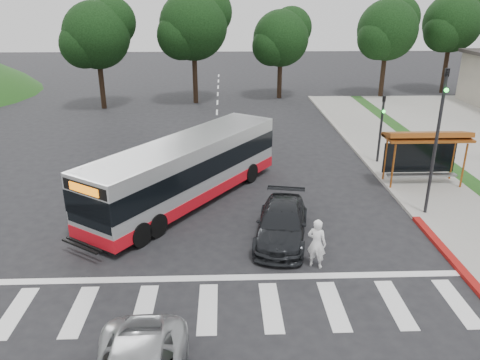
{
  "coord_description": "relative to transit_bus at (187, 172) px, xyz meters",
  "views": [
    {
      "loc": [
        0.59,
        -17.28,
        9.15
      ],
      "look_at": [
        1.27,
        1.99,
        1.6
      ],
      "focal_mm": 35.0,
      "sensor_mm": 36.0,
      "label": 1
    }
  ],
  "objects": [
    {
      "name": "bus_shelter",
      "position": [
        11.97,
        1.71,
        0.84
      ],
      "size": [
        4.2,
        1.6,
        2.86
      ],
      "color": "#984C19",
      "rests_on": "sidewalk_east"
    },
    {
      "name": "traffic_signal_ne_tall",
      "position": [
        10.77,
        -1.9,
        2.37
      ],
      "size": [
        0.18,
        0.37,
        6.5
      ],
      "color": "black",
      "rests_on": "ground"
    },
    {
      "name": "tree_north_b",
      "position": [
        7.24,
        24.67,
        4.15
      ],
      "size": [
        5.72,
        5.33,
        8.43
      ],
      "color": "black",
      "rests_on": "ground"
    },
    {
      "name": "sidewalk_east",
      "position": [
        12.17,
        4.61,
        -1.45
      ],
      "size": [
        4.0,
        40.0,
        0.12
      ],
      "primitive_type": "cube",
      "color": "gray",
      "rests_on": "ground"
    },
    {
      "name": "curb_east_red",
      "position": [
        10.17,
        -5.39,
        -1.43
      ],
      "size": [
        0.32,
        6.0,
        0.15
      ],
      "primitive_type": "cube",
      "color": "maroon",
      "rests_on": "ground"
    },
    {
      "name": "transit_bus",
      "position": [
        0.0,
        0.0,
        0.0
      ],
      "size": [
        8.78,
        11.03,
        3.02
      ],
      "primitive_type": null,
      "rotation": [
        0.0,
        0.0,
        -0.61
      ],
      "color": "#ACAFB1",
      "rests_on": "ground"
    },
    {
      "name": "curb_east",
      "position": [
        10.17,
        4.61,
        -1.44
      ],
      "size": [
        0.3,
        40.0,
        0.15
      ],
      "primitive_type": "cube",
      "color": "#9E9991",
      "rests_on": "ground"
    },
    {
      "name": "tree_north_a",
      "position": [
        -0.75,
        22.68,
        5.41
      ],
      "size": [
        6.6,
        6.15,
        10.17
      ],
      "color": "black",
      "rests_on": "ground"
    },
    {
      "name": "tree_north_c",
      "position": [
        -8.76,
        20.67,
        4.78
      ],
      "size": [
        6.16,
        5.74,
        9.3
      ],
      "color": "black",
      "rests_on": "ground"
    },
    {
      "name": "crosswalk_ladder",
      "position": [
        1.17,
        -8.39,
        -1.5
      ],
      "size": [
        18.0,
        2.6,
        0.01
      ],
      "primitive_type": "cube",
      "color": "silver",
      "rests_on": "ground"
    },
    {
      "name": "ground",
      "position": [
        1.17,
        -3.39,
        -1.51
      ],
      "size": [
        140.0,
        140.0,
        0.0
      ],
      "primitive_type": "plane",
      "color": "black",
      "rests_on": "ground"
    },
    {
      "name": "traffic_signal_ne_short",
      "position": [
        10.77,
        5.1,
        0.97
      ],
      "size": [
        0.18,
        0.37,
        4.0
      ],
      "color": "black",
      "rests_on": "ground"
    },
    {
      "name": "pedestrian",
      "position": [
        5.02,
        -6.05,
        -0.56
      ],
      "size": [
        0.82,
        0.72,
        1.89
      ],
      "primitive_type": "imported",
      "rotation": [
        0.0,
        0.0,
        2.66
      ],
      "color": "white",
      "rests_on": "ground"
    },
    {
      "name": "tree_ne_b",
      "position": [
        24.24,
        26.67,
        5.41
      ],
      "size": [
        6.16,
        5.74,
        10.02
      ],
      "color": "black",
      "rests_on": "ground"
    },
    {
      "name": "tree_ne_a",
      "position": [
        17.24,
        24.67,
        4.88
      ],
      "size": [
        6.16,
        5.74,
        9.3
      ],
      "color": "black",
      "rests_on": "parking_lot"
    },
    {
      "name": "dark_sedan",
      "position": [
        4.03,
        -3.93,
        -0.81
      ],
      "size": [
        2.84,
        5.09,
        1.39
      ],
      "primitive_type": "imported",
      "rotation": [
        0.0,
        0.0,
        -0.19
      ],
      "color": "black",
      "rests_on": "ground"
    }
  ]
}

